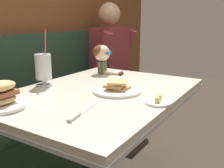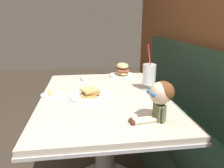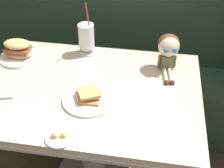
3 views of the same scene
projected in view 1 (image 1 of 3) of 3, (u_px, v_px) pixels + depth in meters
name	position (u px, v px, depth m)	size (l,w,h in m)	color
booth_bench	(26.00, 135.00, 1.78)	(2.60, 0.48, 1.00)	#233D2D
diner_table	(100.00, 125.00, 1.41)	(1.11, 0.81, 0.74)	beige
toast_plate	(117.00, 89.00, 1.32)	(0.25, 0.25, 0.06)	white
milkshake_glass	(43.00, 68.00, 1.43)	(0.10, 0.10, 0.32)	silver
sandwich_plate	(0.00, 97.00, 1.08)	(0.22, 0.22, 0.12)	white
butter_saucer	(158.00, 102.00, 1.14)	(0.12, 0.12, 0.04)	white
butter_knife	(78.00, 115.00, 1.00)	(0.23, 0.07, 0.01)	silver
seated_doll	(102.00, 55.00, 1.75)	(0.13, 0.23, 0.20)	#5B6642
diner_patron	(113.00, 57.00, 2.54)	(0.55, 0.48, 0.81)	maroon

